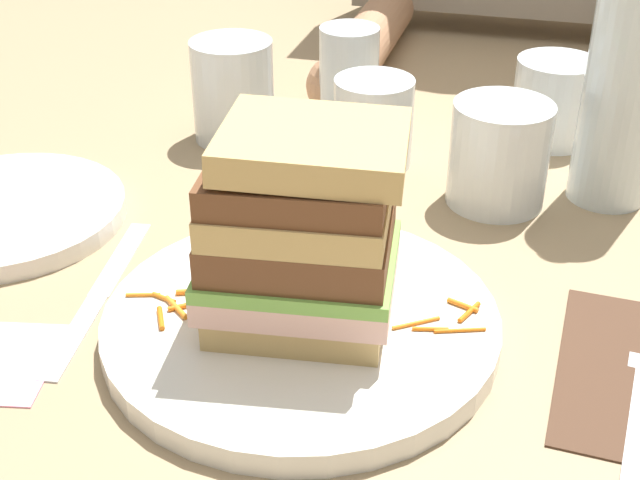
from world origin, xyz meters
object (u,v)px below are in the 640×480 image
object	(u,v)px
water_bottle	(630,61)
empty_tumbler_2	(349,75)
main_plate	(308,324)
empty_tumbler_0	(233,91)
sandwich	(308,230)
juice_glass	(499,157)
knife	(97,296)
empty_tumbler_1	(554,101)
side_plate	(4,213)
empty_tumbler_3	(373,122)

from	to	relation	value
water_bottle	empty_tumbler_2	bearing A→B (deg)	157.56
main_plate	empty_tumbler_0	bearing A→B (deg)	118.65
sandwich	juice_glass	size ratio (longest dim) A/B	1.50
sandwich	empty_tumbler_2	size ratio (longest dim) A/B	1.37
main_plate	knife	xyz separation A→B (m)	(-0.16, 0.00, -0.01)
empty_tumbler_1	side_plate	size ratio (longest dim) A/B	0.41
main_plate	empty_tumbler_2	size ratio (longest dim) A/B	2.72
knife	empty_tumbler_3	size ratio (longest dim) A/B	2.44
sandwich	side_plate	distance (m)	0.31
water_bottle	empty_tumbler_3	world-z (taller)	water_bottle
empty_tumbler_3	empty_tumbler_2	bearing A→B (deg)	116.32
side_plate	empty_tumbler_3	bearing A→B (deg)	35.07
knife	empty_tumbler_2	size ratio (longest dim) A/B	2.05
empty_tumbler_3	water_bottle	bearing A→B (deg)	-3.50
main_plate	juice_glass	size ratio (longest dim) A/B	2.98
knife	juice_glass	distance (m)	0.35
knife	water_bottle	size ratio (longest dim) A/B	0.74
main_plate	empty_tumbler_0	distance (m)	0.34
knife	empty_tumbler_3	world-z (taller)	empty_tumbler_3
main_plate	empty_tumbler_1	distance (m)	0.40
empty_tumbler_2	empty_tumbler_0	bearing A→B (deg)	-143.29
sandwich	water_bottle	size ratio (longest dim) A/B	0.49
empty_tumbler_1	empty_tumbler_3	bearing A→B (deg)	-148.12
empty_tumbler_3	side_plate	xyz separation A→B (m)	(-0.27, -0.19, -0.03)
sandwich	empty_tumbler_3	xyz separation A→B (m)	(-0.02, 0.27, -0.04)
sandwich	empty_tumbler_0	xyz separation A→B (m)	(-0.16, 0.29, -0.03)
juice_glass	empty_tumbler_3	distance (m)	0.13
sandwich	knife	xyz separation A→B (m)	(-0.16, 0.00, -0.08)
empty_tumbler_0	empty_tumbler_1	size ratio (longest dim) A/B	1.21
empty_tumbler_0	empty_tumbler_2	distance (m)	0.12
main_plate	empty_tumbler_0	size ratio (longest dim) A/B	2.70
knife	sandwich	bearing A→B (deg)	-0.03
sandwich	juice_glass	xyz separation A→B (m)	(0.10, 0.22, -0.04)
empty_tumbler_0	empty_tumbler_1	distance (m)	0.31
water_bottle	empty_tumbler_1	xyz separation A→B (m)	(-0.05, 0.11, -0.08)
empty_tumbler_2	water_bottle	bearing A→B (deg)	-22.44
sandwich	water_bottle	xyz separation A→B (m)	(0.19, 0.26, 0.04)
knife	empty_tumbler_2	xyz separation A→B (m)	(0.10, 0.36, 0.05)
empty_tumbler_1	juice_glass	bearing A→B (deg)	-105.17
water_bottle	side_plate	distance (m)	0.52
side_plate	sandwich	bearing A→B (deg)	-15.95
juice_glass	empty_tumbler_2	bearing A→B (deg)	139.55
sandwich	empty_tumbler_3	distance (m)	0.28
main_plate	knife	bearing A→B (deg)	179.69
empty_tumbler_0	sandwich	bearing A→B (deg)	-61.22
empty_tumbler_1	empty_tumbler_2	size ratio (longest dim) A/B	0.83
empty_tumbler_3	side_plate	size ratio (longest dim) A/B	0.41
knife	water_bottle	xyz separation A→B (m)	(0.35, 0.26, 0.12)
main_plate	empty_tumbler_2	world-z (taller)	empty_tumbler_2
empty_tumbler_1	empty_tumbler_3	distance (m)	0.19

